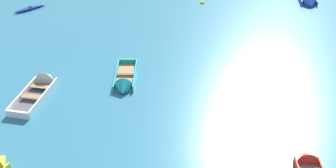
# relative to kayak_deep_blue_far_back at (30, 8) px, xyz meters

# --- Properties ---
(kayak_deep_blue_far_back) EXTENTS (2.35, 2.56, 0.28)m
(kayak_deep_blue_far_back) POSITION_rel_kayak_deep_blue_far_back_xyz_m (0.00, 0.00, 0.00)
(kayak_deep_blue_far_back) COLOR navy
(kayak_deep_blue_far_back) RESTS_ON ground_plane
(rowboat_white_back_row_center) EXTENTS (1.88, 4.47, 1.29)m
(rowboat_white_back_row_center) POSITION_rel_kayak_deep_blue_far_back_xyz_m (5.36, -12.49, 0.07)
(rowboat_white_back_row_center) COLOR #4C4C51
(rowboat_white_back_row_center) RESTS_ON ground_plane
(rowboat_turquoise_cluster_outer) EXTENTS (1.50, 4.03, 1.16)m
(rowboat_turquoise_cluster_outer) POSITION_rel_kayak_deep_blue_far_back_xyz_m (10.39, -11.89, 0.05)
(rowboat_turquoise_cluster_outer) COLOR #99754C
(rowboat_turquoise_cluster_outer) RESTS_ON ground_plane
(rowboat_blue_center) EXTENTS (1.76, 4.67, 1.32)m
(rowboat_blue_center) POSITION_rel_kayak_deep_blue_far_back_xyz_m (25.19, 3.19, 0.05)
(rowboat_blue_center) COLOR #4C4C51
(rowboat_blue_center) RESTS_ON ground_plane
(mooring_buoy_between_boats_left) EXTENTS (0.43, 0.43, 0.43)m
(mooring_buoy_between_boats_left) POSITION_rel_kayak_deep_blue_far_back_xyz_m (15.39, 2.56, -0.14)
(mooring_buoy_between_boats_left) COLOR yellow
(mooring_buoy_between_boats_left) RESTS_ON ground_plane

